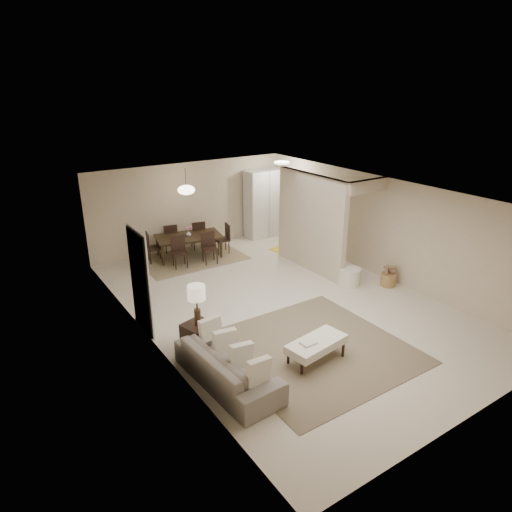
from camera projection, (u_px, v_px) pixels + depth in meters
floor at (282, 303)px, 10.16m from camera, size 9.00×9.00×0.00m
ceiling at (284, 193)px, 9.26m from camera, size 9.00×9.00×0.00m
back_wall at (191, 206)px, 13.22m from camera, size 6.00×0.00×6.00m
left_wall at (149, 282)px, 8.17m from camera, size 0.00×9.00×9.00m
right_wall at (381, 227)px, 11.25m from camera, size 0.00×9.00×9.00m
partition at (311, 223)px, 11.61m from camera, size 0.15×2.50×2.50m
doorway at (140, 282)px, 8.73m from camera, size 0.04×0.90×2.04m
pantry_cabinet at (264, 204)px, 14.22m from camera, size 1.20×0.55×2.10m
flush_light at (282, 163)px, 12.95m from camera, size 0.44×0.44×0.05m
living_rug at (313, 349)px, 8.41m from camera, size 3.20×3.20×0.01m
sofa at (227, 367)px, 7.36m from camera, size 2.15×0.95×0.62m
ottoman_bench at (316, 344)px, 7.96m from camera, size 1.19×0.68×0.40m
side_table at (199, 337)px, 8.29m from camera, size 0.60×0.60×0.54m
table_lamp at (196, 296)px, 7.99m from camera, size 0.32×0.32×0.76m
round_pouf at (349, 277)px, 11.00m from camera, size 0.54×0.54×0.42m
wicker_basket at (388, 280)px, 10.97m from camera, size 0.39×0.39×0.31m
dining_rug at (190, 257)px, 12.79m from camera, size 2.80×2.10×0.01m
dining_table at (189, 247)px, 12.68m from camera, size 1.95×1.34×0.63m
dining_chairs at (189, 243)px, 12.64m from camera, size 2.31×1.86×0.85m
vase at (189, 234)px, 12.55m from camera, size 0.14×0.14×0.14m
yellow_mat at (286, 248)px, 13.48m from camera, size 1.00×0.73×0.01m
pendant_light at (186, 190)px, 12.11m from camera, size 0.46×0.46×0.71m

